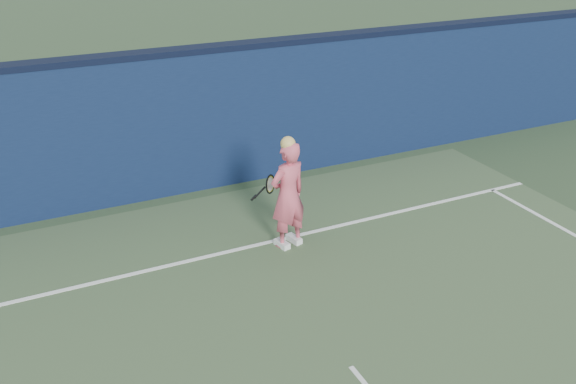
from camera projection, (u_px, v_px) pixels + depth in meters
backstop_wall at (198, 122)px, 10.93m from camera, size 24.00×0.40×2.50m
wall_cap at (193, 50)px, 10.37m from camera, size 24.00×0.42×0.10m
player at (288, 195)px, 9.12m from camera, size 0.70×0.54×1.79m
racket at (269, 185)px, 9.46m from camera, size 0.53×0.32×0.31m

